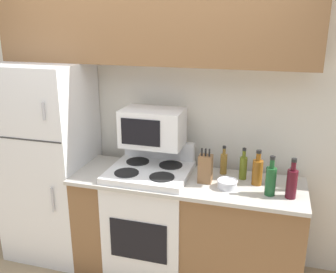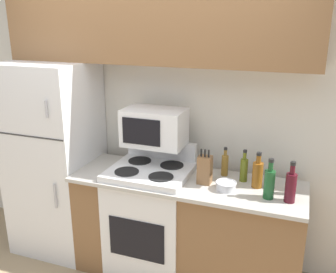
% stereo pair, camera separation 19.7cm
% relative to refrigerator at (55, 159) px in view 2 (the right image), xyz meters
% --- Properties ---
extents(wall_back, '(8.00, 0.05, 2.55)m').
position_rel_refrigerator_xyz_m(wall_back, '(0.92, 0.37, 0.39)').
color(wall_back, silver).
rests_on(wall_back, ground_plane).
extents(lower_cabinets, '(1.85, 0.62, 0.90)m').
position_rel_refrigerator_xyz_m(lower_cabinets, '(1.29, -0.04, -0.44)').
color(lower_cabinets, brown).
rests_on(lower_cabinets, ground_plane).
extents(refrigerator, '(0.73, 0.69, 1.77)m').
position_rel_refrigerator_xyz_m(refrigerator, '(0.00, 0.00, 0.00)').
color(refrigerator, white).
rests_on(refrigerator, ground_plane).
extents(upper_cabinets, '(2.58, 0.33, 0.71)m').
position_rel_refrigerator_xyz_m(upper_cabinets, '(0.92, 0.18, 1.24)').
color(upper_cabinets, brown).
rests_on(upper_cabinets, refrigerator).
extents(stove, '(0.65, 0.60, 1.11)m').
position_rel_refrigerator_xyz_m(stove, '(0.97, -0.05, -0.40)').
color(stove, white).
rests_on(stove, ground_plane).
extents(microwave, '(0.51, 0.32, 0.31)m').
position_rel_refrigerator_xyz_m(microwave, '(0.97, 0.07, 0.38)').
color(microwave, white).
rests_on(microwave, stove).
extents(knife_block, '(0.10, 0.10, 0.28)m').
position_rel_refrigerator_xyz_m(knife_block, '(1.44, -0.06, 0.13)').
color(knife_block, brown).
rests_on(knife_block, lower_cabinets).
extents(bowl, '(0.16, 0.16, 0.06)m').
position_rel_refrigerator_xyz_m(bowl, '(1.62, -0.12, 0.05)').
color(bowl, silver).
rests_on(bowl, lower_cabinets).
extents(bottle_olive_oil, '(0.06, 0.06, 0.26)m').
position_rel_refrigerator_xyz_m(bottle_olive_oil, '(1.72, 0.08, 0.11)').
color(bottle_olive_oil, '#5B6619').
rests_on(bottle_olive_oil, lower_cabinets).
extents(bottle_soy_sauce, '(0.05, 0.05, 0.18)m').
position_rel_refrigerator_xyz_m(bottle_soy_sauce, '(2.07, -0.04, 0.08)').
color(bottle_soy_sauce, black).
rests_on(bottle_soy_sauce, lower_cabinets).
extents(bottle_vinegar, '(0.06, 0.06, 0.24)m').
position_rel_refrigerator_xyz_m(bottle_vinegar, '(1.55, 0.14, 0.11)').
color(bottle_vinegar, olive).
rests_on(bottle_vinegar, lower_cabinets).
extents(bottle_wine_green, '(0.08, 0.08, 0.30)m').
position_rel_refrigerator_xyz_m(bottle_wine_green, '(1.93, -0.15, 0.13)').
color(bottle_wine_green, '#194C23').
rests_on(bottle_wine_green, lower_cabinets).
extents(bottle_whiskey, '(0.08, 0.08, 0.28)m').
position_rel_refrigerator_xyz_m(bottle_whiskey, '(1.83, 0.00, 0.12)').
color(bottle_whiskey, brown).
rests_on(bottle_whiskey, lower_cabinets).
extents(bottle_wine_red, '(0.08, 0.08, 0.30)m').
position_rel_refrigerator_xyz_m(bottle_wine_red, '(2.08, -0.16, 0.13)').
color(bottle_wine_red, '#470F19').
rests_on(bottle_wine_red, lower_cabinets).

